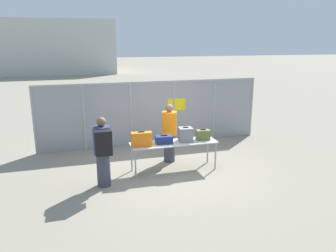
{
  "coord_description": "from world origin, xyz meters",
  "views": [
    {
      "loc": [
        -2.46,
        -7.81,
        3.31
      ],
      "look_at": [
        -0.01,
        0.49,
        1.05
      ],
      "focal_mm": 35.0,
      "sensor_mm": 36.0,
      "label": 1
    }
  ],
  "objects_px": {
    "inspection_table": "(174,144)",
    "traveler_hooded": "(103,150)",
    "suitcase_navy": "(164,140)",
    "utility_trailer": "(195,113)",
    "security_worker_near": "(169,132)",
    "suitcase_grey": "(185,135)",
    "suitcase_olive": "(203,135)",
    "suitcase_orange": "(142,139)"
  },
  "relations": [
    {
      "from": "traveler_hooded",
      "to": "security_worker_near",
      "type": "height_order",
      "value": "traveler_hooded"
    },
    {
      "from": "suitcase_navy",
      "to": "suitcase_olive",
      "type": "bearing_deg",
      "value": 0.86
    },
    {
      "from": "security_worker_near",
      "to": "utility_trailer",
      "type": "bearing_deg",
      "value": -128.39
    },
    {
      "from": "suitcase_olive",
      "to": "suitcase_navy",
      "type": "bearing_deg",
      "value": -179.14
    },
    {
      "from": "traveler_hooded",
      "to": "security_worker_near",
      "type": "bearing_deg",
      "value": 26.02
    },
    {
      "from": "inspection_table",
      "to": "traveler_hooded",
      "type": "relative_size",
      "value": 1.36
    },
    {
      "from": "suitcase_orange",
      "to": "utility_trailer",
      "type": "distance_m",
      "value": 5.69
    },
    {
      "from": "security_worker_near",
      "to": "utility_trailer",
      "type": "distance_m",
      "value": 4.56
    },
    {
      "from": "suitcase_olive",
      "to": "security_worker_near",
      "type": "xyz_separation_m",
      "value": [
        -0.73,
        0.66,
        -0.05
      ]
    },
    {
      "from": "inspection_table",
      "to": "security_worker_near",
      "type": "distance_m",
      "value": 0.68
    },
    {
      "from": "inspection_table",
      "to": "utility_trailer",
      "type": "relative_size",
      "value": 0.67
    },
    {
      "from": "suitcase_navy",
      "to": "utility_trailer",
      "type": "height_order",
      "value": "suitcase_navy"
    },
    {
      "from": "inspection_table",
      "to": "traveler_hooded",
      "type": "bearing_deg",
      "value": -164.79
    },
    {
      "from": "suitcase_orange",
      "to": "suitcase_grey",
      "type": "bearing_deg",
      "value": 3.56
    },
    {
      "from": "suitcase_grey",
      "to": "security_worker_near",
      "type": "height_order",
      "value": "security_worker_near"
    },
    {
      "from": "utility_trailer",
      "to": "suitcase_grey",
      "type": "bearing_deg",
      "value": -113.93
    },
    {
      "from": "suitcase_grey",
      "to": "utility_trailer",
      "type": "bearing_deg",
      "value": 66.07
    },
    {
      "from": "inspection_table",
      "to": "security_worker_near",
      "type": "xyz_separation_m",
      "value": [
        0.08,
        0.67,
        0.14
      ]
    },
    {
      "from": "inspection_table",
      "to": "suitcase_olive",
      "type": "relative_size",
      "value": 6.03
    },
    {
      "from": "suitcase_olive",
      "to": "traveler_hooded",
      "type": "bearing_deg",
      "value": -169.07
    },
    {
      "from": "suitcase_navy",
      "to": "suitcase_grey",
      "type": "bearing_deg",
      "value": 1.1
    },
    {
      "from": "suitcase_navy",
      "to": "security_worker_near",
      "type": "xyz_separation_m",
      "value": [
        0.34,
        0.67,
        -0.02
      ]
    },
    {
      "from": "traveler_hooded",
      "to": "utility_trailer",
      "type": "relative_size",
      "value": 0.49
    },
    {
      "from": "suitcase_orange",
      "to": "suitcase_navy",
      "type": "distance_m",
      "value": 0.61
    },
    {
      "from": "traveler_hooded",
      "to": "suitcase_orange",
      "type": "bearing_deg",
      "value": 18.57
    },
    {
      "from": "suitcase_orange",
      "to": "traveler_hooded",
      "type": "bearing_deg",
      "value": -156.29
    },
    {
      "from": "suitcase_grey",
      "to": "suitcase_olive",
      "type": "relative_size",
      "value": 1.04
    },
    {
      "from": "suitcase_orange",
      "to": "suitcase_grey",
      "type": "xyz_separation_m",
      "value": [
        1.18,
        0.07,
        0.0
      ]
    },
    {
      "from": "suitcase_orange",
      "to": "suitcase_olive",
      "type": "height_order",
      "value": "suitcase_orange"
    },
    {
      "from": "suitcase_orange",
      "to": "suitcase_navy",
      "type": "bearing_deg",
      "value": 5.96
    },
    {
      "from": "inspection_table",
      "to": "suitcase_navy",
      "type": "height_order",
      "value": "suitcase_navy"
    },
    {
      "from": "suitcase_navy",
      "to": "utility_trailer",
      "type": "relative_size",
      "value": 0.13
    },
    {
      "from": "suitcase_grey",
      "to": "traveler_hooded",
      "type": "xyz_separation_m",
      "value": [
        -2.17,
        -0.51,
        -0.04
      ]
    },
    {
      "from": "suitcase_olive",
      "to": "security_worker_near",
      "type": "relative_size",
      "value": 0.23
    },
    {
      "from": "traveler_hooded",
      "to": "utility_trailer",
      "type": "bearing_deg",
      "value": 45.3
    },
    {
      "from": "inspection_table",
      "to": "suitcase_navy",
      "type": "bearing_deg",
      "value": -178.63
    },
    {
      "from": "suitcase_orange",
      "to": "utility_trailer",
      "type": "bearing_deg",
      "value": 55.39
    },
    {
      "from": "suitcase_grey",
      "to": "inspection_table",
      "type": "bearing_deg",
      "value": -179.13
    },
    {
      "from": "suitcase_olive",
      "to": "security_worker_near",
      "type": "distance_m",
      "value": 0.98
    },
    {
      "from": "suitcase_olive",
      "to": "utility_trailer",
      "type": "distance_m",
      "value": 4.86
    },
    {
      "from": "traveler_hooded",
      "to": "suitcase_olive",
      "type": "bearing_deg",
      "value": 5.78
    },
    {
      "from": "suitcase_navy",
      "to": "utility_trailer",
      "type": "xyz_separation_m",
      "value": [
        2.62,
        4.6,
        -0.44
      ]
    }
  ]
}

